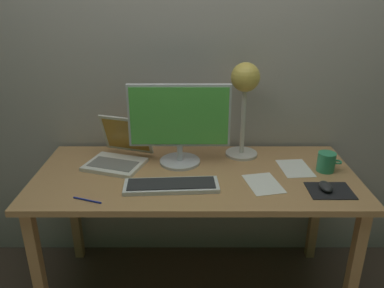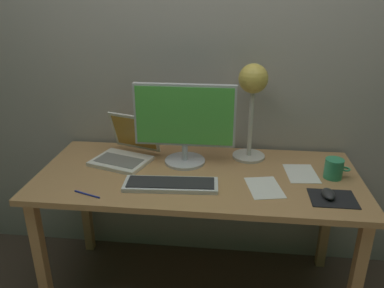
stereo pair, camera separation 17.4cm
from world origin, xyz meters
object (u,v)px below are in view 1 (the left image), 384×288
Objects in this scene: keyboard_main at (173,185)px; laptop at (122,150)px; monitor at (181,121)px; desk_lamp at (246,89)px; pen at (89,200)px; coffee_mug at (328,162)px; mouse at (327,187)px.

laptop is at bearing 134.23° from keyboard_main.
desk_lamp is (0.34, 0.10, 0.14)m from monitor.
monitor reaches higher than laptop.
monitor is 0.60m from pen.
monitor is 3.72× the size of pen.
keyboard_main is at bearing -45.77° from laptop.
coffee_mug is (0.77, 0.18, 0.04)m from keyboard_main.
pen is at bearing -100.56° from laptop.
laptop is (-0.29, 0.29, 0.05)m from keyboard_main.
mouse is at bearing -108.01° from coffee_mug.
monitor reaches higher than keyboard_main.
monitor is at bearing 172.70° from coffee_mug.
keyboard_main reaches higher than pen.
monitor is 1.01× the size of desk_lamp.
mouse is at bearing -1.98° from keyboard_main.
keyboard_main is at bearing -134.71° from desk_lamp.
monitor is 0.38m from desk_lamp.
desk_lamp reaches higher than coffee_mug.
monitor is at bearing -3.73° from laptop.
monitor is at bearing 44.82° from pen.
mouse is (0.71, -0.02, 0.01)m from keyboard_main.
mouse is at bearing -17.71° from laptop.
desk_lamp is at bearing 45.29° from keyboard_main.
pen is (-1.07, -0.09, -0.02)m from mouse.
mouse reaches higher than pen.
coffee_mug is at bearing 14.59° from pen.
monitor is 5.42× the size of mouse.
pen is at bearing -165.41° from coffee_mug.
coffee_mug reaches higher than mouse.
keyboard_main is 4.66× the size of mouse.
laptop is at bearing 176.27° from monitor.
coffee_mug is (0.07, 0.20, 0.03)m from mouse.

